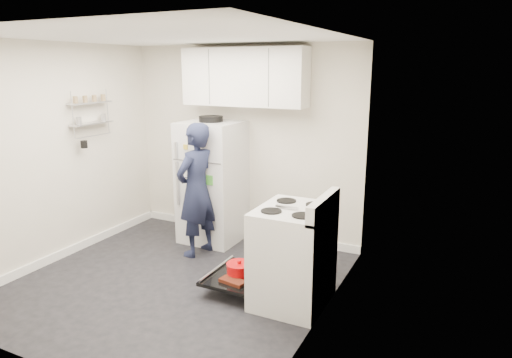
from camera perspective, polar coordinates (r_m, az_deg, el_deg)
The scene contains 7 objects.
room at distance 4.68m, azimuth -10.75°, elevation 1.09°, with size 3.21×3.21×2.51m.
electric_range at distance 4.41m, azimuth 4.50°, elevation -9.65°, with size 0.66×0.76×1.10m.
open_oven_door at distance 4.74m, azimuth -2.21°, elevation -11.67°, with size 0.55×0.70×0.21m.
refrigerator at distance 5.90m, azimuth -5.47°, elevation -0.31°, with size 0.72×0.74×1.62m.
upper_cabinets at distance 5.69m, azimuth -1.48°, elevation 12.63°, with size 1.60×0.33×0.70m, color silver.
wall_shelf_rack at distance 5.93m, azimuth -20.00°, elevation 7.75°, with size 0.14×0.60×0.61m.
person at distance 5.45m, azimuth -7.46°, elevation -1.39°, with size 0.58×0.38×1.60m, color #181D36.
Camera 1 is at (2.72, -3.62, 2.23)m, focal length 32.00 mm.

